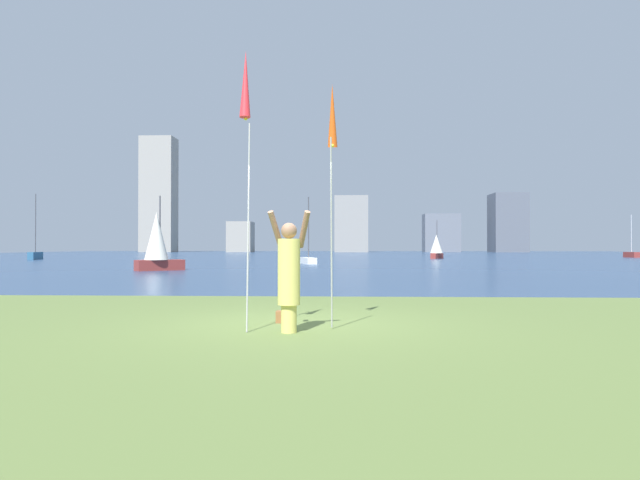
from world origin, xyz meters
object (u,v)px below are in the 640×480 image
sailboat_5 (437,246)px  kite_flag_left (246,94)px  sailboat_1 (35,255)px  sailboat_2 (157,243)px  sailboat_0 (308,260)px  kite_flag_right (332,123)px  person (289,272)px  bag (282,317)px  sailboat_3 (631,254)px

sailboat_5 → kite_flag_left: bearing=-102.4°
sailboat_1 → sailboat_2: bearing=-49.2°
sailboat_0 → sailboat_5: size_ratio=1.25×
kite_flag_left → sailboat_0: 31.37m
kite_flag_right → sailboat_1: (-28.59, 41.51, -2.81)m
sailboat_1 → sailboat_2: 29.24m
person → bag: (-0.22, 1.04, -0.79)m
sailboat_1 → sailboat_2: (19.08, -22.13, 0.99)m
sailboat_0 → sailboat_2: (-7.09, -10.95, 1.14)m
sailboat_2 → sailboat_3: 52.71m
sailboat_0 → person: bearing=-86.7°
kite_flag_left → sailboat_0: (-1.16, 31.18, -3.21)m
bag → sailboat_3: size_ratio=0.04×
sailboat_1 → sailboat_5: size_ratio=1.61×
person → bag: bearing=114.4°
person → bag: size_ratio=9.21×
kite_flag_right → sailboat_5: bearing=78.8°
sailboat_3 → sailboat_0: bearing=-146.1°
kite_flag_left → sailboat_3: (32.42, 53.75, -3.17)m
kite_flag_right → sailboat_0: bearing=94.6°
kite_flag_left → sailboat_5: 48.32m
bag → sailboat_1: 49.66m
kite_flag_right → kite_flag_left: bearing=-145.5°
sailboat_2 → person: bearing=-66.2°
sailboat_1 → kite_flag_right: bearing=-55.4°
kite_flag_left → person: bearing=12.5°
kite_flag_left → sailboat_2: bearing=112.2°
sailboat_2 → sailboat_5: sailboat_2 is taller
person → sailboat_1: 50.65m
person → sailboat_3: bearing=71.7°
sailboat_0 → sailboat_5: sailboat_0 is taller
person → sailboat_3: size_ratio=0.39×
sailboat_2 → sailboat_3: (40.67, 33.52, -1.10)m
sailboat_3 → sailboat_5: bearing=-163.3°
bag → kite_flag_right: bearing=-20.6°
kite_flag_right → sailboat_3: sailboat_3 is taller
sailboat_1 → sailboat_5: sailboat_1 is taller
bag → sailboat_5: 47.04m
sailboat_0 → sailboat_2: bearing=-122.9°
bag → sailboat_5: size_ratio=0.05×
sailboat_1 → sailboat_2: sailboat_1 is taller
person → sailboat_5: size_ratio=0.48×
kite_flag_right → bag: size_ratio=19.65×
bag → sailboat_3: sailboat_3 is taller
sailboat_1 → person: bearing=-56.5°
sailboat_5 → kite_flag_right: bearing=-101.2°
sailboat_2 → sailboat_3: size_ratio=0.83×
sailboat_1 → bag: bearing=-56.0°
kite_flag_left → sailboat_0: bearing=92.1°
sailboat_1 → sailboat_5: 38.04m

